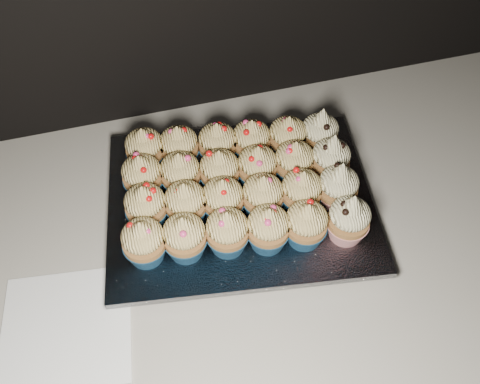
# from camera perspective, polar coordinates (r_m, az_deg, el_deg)

# --- Properties ---
(cabinet) EXTENTS (2.40, 0.60, 0.86)m
(cabinet) POSITION_cam_1_polar(r_m,az_deg,el_deg) (1.32, 10.91, -13.05)
(cabinet) COLOR black
(cabinet) RESTS_ON ground
(worktop) EXTENTS (2.44, 0.64, 0.04)m
(worktop) POSITION_cam_1_polar(r_m,az_deg,el_deg) (0.94, 15.02, -1.21)
(worktop) COLOR beige
(worktop) RESTS_ON cabinet
(napkin) EXTENTS (0.20, 0.20, 0.00)m
(napkin) POSITION_cam_1_polar(r_m,az_deg,el_deg) (0.80, -18.03, -13.69)
(napkin) COLOR white
(napkin) RESTS_ON worktop
(baking_tray) EXTENTS (0.42, 0.34, 0.02)m
(baking_tray) POSITION_cam_1_polar(r_m,az_deg,el_deg) (0.86, 0.00, -1.60)
(baking_tray) COLOR black
(baking_tray) RESTS_ON worktop
(foil_lining) EXTENTS (0.46, 0.38, 0.01)m
(foil_lining) POSITION_cam_1_polar(r_m,az_deg,el_deg) (0.85, 0.00, -0.92)
(foil_lining) COLOR silver
(foil_lining) RESTS_ON baking_tray
(cupcake_0) EXTENTS (0.06, 0.06, 0.08)m
(cupcake_0) POSITION_cam_1_polar(r_m,az_deg,el_deg) (0.76, -10.22, -5.23)
(cupcake_0) COLOR navy
(cupcake_0) RESTS_ON foil_lining
(cupcake_1) EXTENTS (0.06, 0.06, 0.08)m
(cupcake_1) POSITION_cam_1_polar(r_m,az_deg,el_deg) (0.76, -5.93, -4.78)
(cupcake_1) COLOR navy
(cupcake_1) RESTS_ON foil_lining
(cupcake_2) EXTENTS (0.06, 0.06, 0.08)m
(cupcake_2) POSITION_cam_1_polar(r_m,az_deg,el_deg) (0.76, -1.36, -4.23)
(cupcake_2) COLOR navy
(cupcake_2) RESTS_ON foil_lining
(cupcake_3) EXTENTS (0.06, 0.06, 0.08)m
(cupcake_3) POSITION_cam_1_polar(r_m,az_deg,el_deg) (0.77, 3.02, -3.88)
(cupcake_3) COLOR navy
(cupcake_3) RESTS_ON foil_lining
(cupcake_4) EXTENTS (0.06, 0.06, 0.08)m
(cupcake_4) POSITION_cam_1_polar(r_m,az_deg,el_deg) (0.77, 7.06, -3.41)
(cupcake_4) COLOR navy
(cupcake_4) RESTS_ON foil_lining
(cupcake_5) EXTENTS (0.06, 0.06, 0.10)m
(cupcake_5) POSITION_cam_1_polar(r_m,az_deg,el_deg) (0.79, 11.53, -2.83)
(cupcake_5) COLOR #AD181B
(cupcake_5) RESTS_ON foil_lining
(cupcake_6) EXTENTS (0.06, 0.06, 0.08)m
(cupcake_6) POSITION_cam_1_polar(r_m,az_deg,el_deg) (0.80, -10.01, -1.53)
(cupcake_6) COLOR navy
(cupcake_6) RESTS_ON foil_lining
(cupcake_7) EXTENTS (0.06, 0.06, 0.08)m
(cupcake_7) POSITION_cam_1_polar(r_m,az_deg,el_deg) (0.79, -5.81, -1.22)
(cupcake_7) COLOR navy
(cupcake_7) RESTS_ON foil_lining
(cupcake_8) EXTENTS (0.06, 0.06, 0.08)m
(cupcake_8) POSITION_cam_1_polar(r_m,az_deg,el_deg) (0.79, -1.82, -0.81)
(cupcake_8) COLOR navy
(cupcake_8) RESTS_ON foil_lining
(cupcake_9) EXTENTS (0.06, 0.06, 0.08)m
(cupcake_9) POSITION_cam_1_polar(r_m,az_deg,el_deg) (0.80, 2.45, -0.44)
(cupcake_9) COLOR navy
(cupcake_9) RESTS_ON foil_lining
(cupcake_10) EXTENTS (0.06, 0.06, 0.08)m
(cupcake_10) POSITION_cam_1_polar(r_m,az_deg,el_deg) (0.81, 6.56, 0.05)
(cupcake_10) COLOR navy
(cupcake_10) RESTS_ON foil_lining
(cupcake_11) EXTENTS (0.06, 0.06, 0.10)m
(cupcake_11) POSITION_cam_1_polar(r_m,az_deg,el_deg) (0.82, 10.41, 0.53)
(cupcake_11) COLOR #AD181B
(cupcake_11) RESTS_ON foil_lining
(cupcake_12) EXTENTS (0.06, 0.06, 0.08)m
(cupcake_12) POSITION_cam_1_polar(r_m,az_deg,el_deg) (0.84, -10.37, 1.67)
(cupcake_12) COLOR navy
(cupcake_12) RESTS_ON foil_lining
(cupcake_13) EXTENTS (0.06, 0.06, 0.08)m
(cupcake_13) POSITION_cam_1_polar(r_m,az_deg,el_deg) (0.83, -6.36, 1.94)
(cupcake_13) COLOR navy
(cupcake_13) RESTS_ON foil_lining
(cupcake_14) EXTENTS (0.06, 0.06, 0.08)m
(cupcake_14) POSITION_cam_1_polar(r_m,az_deg,el_deg) (0.83, -2.19, 2.24)
(cupcake_14) COLOR navy
(cupcake_14) RESTS_ON foil_lining
(cupcake_15) EXTENTS (0.06, 0.06, 0.08)m
(cupcake_15) POSITION_cam_1_polar(r_m,az_deg,el_deg) (0.83, 1.87, 2.69)
(cupcake_15) COLOR navy
(cupcake_15) RESTS_ON foil_lining
(cupcake_16) EXTENTS (0.06, 0.06, 0.08)m
(cupcake_16) POSITION_cam_1_polar(r_m,az_deg,el_deg) (0.85, 5.78, 3.19)
(cupcake_16) COLOR navy
(cupcake_16) RESTS_ON foil_lining
(cupcake_17) EXTENTS (0.06, 0.06, 0.10)m
(cupcake_17) POSITION_cam_1_polar(r_m,az_deg,el_deg) (0.85, 9.63, 3.49)
(cupcake_17) COLOR #AD181B
(cupcake_17) RESTS_ON foil_lining
(cupcake_18) EXTENTS (0.06, 0.06, 0.08)m
(cupcake_18) POSITION_cam_1_polar(r_m,az_deg,el_deg) (0.87, -10.10, 4.50)
(cupcake_18) COLOR navy
(cupcake_18) RESTS_ON foil_lining
(cupcake_19) EXTENTS (0.06, 0.06, 0.08)m
(cupcake_19) POSITION_cam_1_polar(r_m,az_deg,el_deg) (0.87, -6.50, 4.80)
(cupcake_19) COLOR navy
(cupcake_19) RESTS_ON foil_lining
(cupcake_20) EXTENTS (0.06, 0.06, 0.08)m
(cupcake_20) POSITION_cam_1_polar(r_m,az_deg,el_deg) (0.87, -2.41, 5.15)
(cupcake_20) COLOR navy
(cupcake_20) RESTS_ON foil_lining
(cupcake_21) EXTENTS (0.06, 0.06, 0.08)m
(cupcake_21) POSITION_cam_1_polar(r_m,az_deg,el_deg) (0.87, 1.23, 5.48)
(cupcake_21) COLOR navy
(cupcake_21) RESTS_ON foil_lining
(cupcake_22) EXTENTS (0.06, 0.06, 0.08)m
(cupcake_22) POSITION_cam_1_polar(r_m,az_deg,el_deg) (0.88, 5.09, 5.83)
(cupcake_22) COLOR navy
(cupcake_22) RESTS_ON foil_lining
(cupcake_23) EXTENTS (0.06, 0.06, 0.10)m
(cupcake_23) POSITION_cam_1_polar(r_m,az_deg,el_deg) (0.89, 8.49, 6.21)
(cupcake_23) COLOR #AD181B
(cupcake_23) RESTS_ON foil_lining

